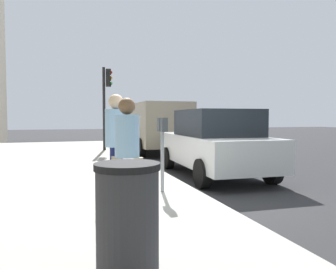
% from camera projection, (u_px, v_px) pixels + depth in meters
% --- Properties ---
extents(ground_plane, '(80.00, 80.00, 0.00)m').
position_uv_depth(ground_plane, '(193.00, 195.00, 6.61)').
color(ground_plane, '#2B2B2D').
rests_on(ground_plane, ground).
extents(sidewalk_slab, '(28.00, 6.00, 0.15)m').
position_uv_depth(sidewalk_slab, '(34.00, 202.00, 5.71)').
color(sidewalk_slab, '#A8A59E').
rests_on(sidewalk_slab, ground_plane).
extents(parking_meter, '(0.36, 0.12, 1.41)m').
position_uv_depth(parking_meter, '(162.00, 139.00, 6.17)').
color(parking_meter, gray).
rests_on(parking_meter, sidewalk_slab).
extents(pedestrian_at_meter, '(0.55, 0.40, 1.84)m').
position_uv_depth(pedestrian_at_meter, '(116.00, 135.00, 6.00)').
color(pedestrian_at_meter, '#191E4C').
rests_on(pedestrian_at_meter, sidewalk_slab).
extents(pedestrian_bystander, '(0.38, 0.44, 1.71)m').
position_uv_depth(pedestrian_bystander, '(127.00, 145.00, 4.94)').
color(pedestrian_bystander, tan).
rests_on(pedestrian_bystander, sidewalk_slab).
extents(parked_sedan_near, '(4.47, 2.10, 1.77)m').
position_uv_depth(parked_sedan_near, '(214.00, 143.00, 8.71)').
color(parked_sedan_near, silver).
rests_on(parked_sedan_near, ground_plane).
extents(parked_van_far, '(5.21, 2.13, 2.18)m').
position_uv_depth(parked_van_far, '(154.00, 124.00, 14.68)').
color(parked_van_far, gray).
rests_on(parked_van_far, ground_plane).
extents(traffic_signal, '(0.24, 0.44, 3.60)m').
position_uv_depth(traffic_signal, '(106.00, 94.00, 14.19)').
color(traffic_signal, black).
rests_on(traffic_signal, sidewalk_slab).
extents(trash_bin, '(0.59, 0.59, 1.01)m').
position_uv_depth(trash_bin, '(128.00, 219.00, 2.90)').
color(trash_bin, '#2D2D33').
rests_on(trash_bin, sidewalk_slab).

